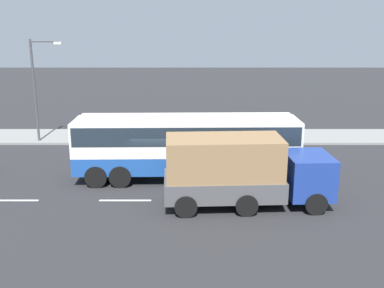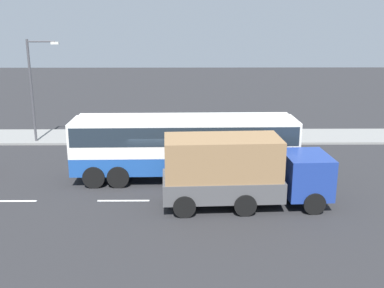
% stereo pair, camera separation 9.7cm
% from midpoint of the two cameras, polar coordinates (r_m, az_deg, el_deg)
% --- Properties ---
extents(ground_plane, '(120.00, 120.00, 0.00)m').
position_cam_midpoint_polar(ground_plane, '(23.40, -4.47, -4.70)').
color(ground_plane, '#28282B').
extents(sidewalk_curb, '(80.00, 4.00, 0.15)m').
position_cam_midpoint_polar(sidewalk_curb, '(32.02, -3.33, 0.95)').
color(sidewalk_curb, gray).
rests_on(sidewalk_curb, ground_plane).
extents(lane_centreline, '(34.60, 0.16, 0.01)m').
position_cam_midpoint_polar(lane_centreline, '(21.56, -14.87, -6.96)').
color(lane_centreline, white).
rests_on(lane_centreline, ground_plane).
extents(coach_bus, '(11.48, 2.82, 3.31)m').
position_cam_midpoint_polar(coach_bus, '(23.03, -0.85, 0.38)').
color(coach_bus, '#1E4C9E').
rests_on(coach_bus, ground_plane).
extents(cargo_truck, '(7.47, 2.95, 3.15)m').
position_cam_midpoint_polar(cargo_truck, '(19.93, 6.21, -3.29)').
color(cargo_truck, navy).
rests_on(cargo_truck, ground_plane).
extents(pedestrian_near_curb, '(0.32, 0.32, 1.73)m').
position_cam_midpoint_polar(pedestrian_near_curb, '(30.49, -5.23, 2.27)').
color(pedestrian_near_curb, black).
rests_on(pedestrian_near_curb, sidewalk_curb).
extents(street_lamp, '(2.12, 0.24, 6.75)m').
position_cam_midpoint_polar(street_lamp, '(31.55, -19.22, 7.35)').
color(street_lamp, '#47474C').
rests_on(street_lamp, sidewalk_curb).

